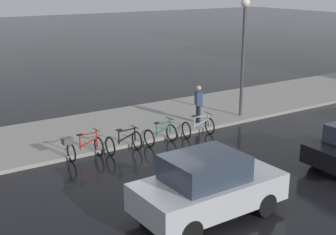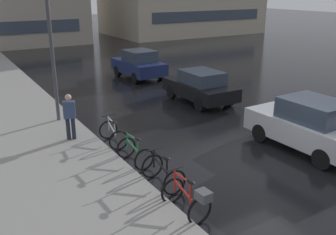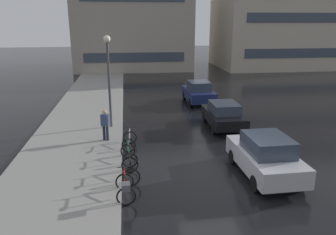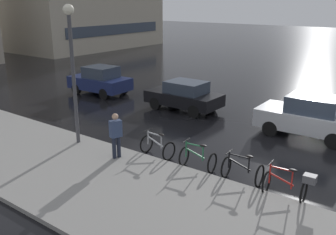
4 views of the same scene
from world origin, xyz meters
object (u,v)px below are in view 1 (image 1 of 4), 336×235
object	(u,v)px
bicycle_third	(161,134)
bicycle_farthest	(198,127)
bicycle_nearest	(81,146)
car_silver	(208,186)
pedestrian	(198,103)
streetlamp	(244,41)
bicycle_second	(124,142)

from	to	relation	value
bicycle_third	bicycle_farthest	size ratio (longest dim) A/B	0.96
bicycle_farthest	bicycle_nearest	bearing A→B (deg)	-92.39
bicycle_nearest	bicycle_third	world-z (taller)	bicycle_nearest
car_silver	pedestrian	world-z (taller)	pedestrian
streetlamp	bicycle_farthest	bearing A→B (deg)	-72.19
bicycle_second	bicycle_third	bearing A→B (deg)	91.50
bicycle_second	streetlamp	size ratio (longest dim) A/B	0.23
streetlamp	pedestrian	bearing A→B (deg)	-94.79
bicycle_second	pedestrian	bearing A→B (deg)	105.65
bicycle_second	streetlamp	distance (m)	7.26
pedestrian	bicycle_nearest	bearing A→B (deg)	-80.35
bicycle_third	pedestrian	world-z (taller)	pedestrian
bicycle_farthest	streetlamp	distance (m)	4.52
bicycle_third	car_silver	distance (m)	5.82
bicycle_nearest	bicycle_farthest	bearing A→B (deg)	87.61
streetlamp	bicycle_second	bearing A→B (deg)	-81.24
pedestrian	car_silver	bearing A→B (deg)	-34.93
streetlamp	bicycle_nearest	bearing A→B (deg)	-84.34
pedestrian	streetlamp	world-z (taller)	streetlamp
bicycle_farthest	bicycle_second	bearing A→B (deg)	-90.10
bicycle_second	car_silver	distance (m)	5.45
bicycle_third	streetlamp	world-z (taller)	streetlamp
bicycle_third	pedestrian	bearing A→B (deg)	113.52
bicycle_second	streetlamp	xyz separation A→B (m)	(-1.00, 6.50, 3.09)
pedestrian	streetlamp	distance (m)	3.36
car_silver	streetlamp	bearing A→B (deg)	133.07
bicycle_third	pedestrian	size ratio (longest dim) A/B	0.67
bicycle_nearest	car_silver	distance (m)	5.76
pedestrian	streetlamp	bearing A→B (deg)	85.21
bicycle_farthest	pedestrian	xyz separation A→B (m)	(-1.20, 0.88, 0.61)
bicycle_third	streetlamp	xyz separation A→B (m)	(-0.96, 4.89, 3.10)
bicycle_farthest	pedestrian	bearing A→B (deg)	143.58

